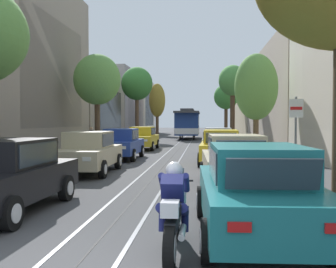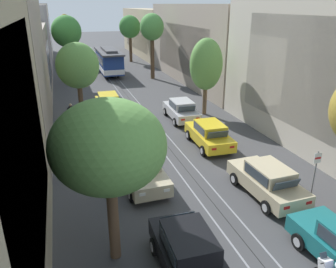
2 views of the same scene
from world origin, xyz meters
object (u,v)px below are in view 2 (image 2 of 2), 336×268
Objects in this scene: parked_car_silver_fourth_right at (181,110)px; street_tree_kerb_right_fourth at (130,27)px; street_tree_kerb_left_fourth at (66,31)px; parked_car_blue_mid_left at (123,132)px; street_sign_post at (315,172)px; parked_car_beige_second_left at (142,169)px; street_tree_kerb_left_second at (78,66)px; cable_car_trolley at (109,61)px; parked_car_black_near_left at (190,255)px; street_tree_kerb_left_near at (108,146)px; street_tree_kerb_left_mid at (66,32)px; fire_hydrant at (112,172)px; parked_car_yellow_fourth_left at (109,104)px; pedestrian_on_left_pavement at (71,113)px; street_tree_kerb_right_second at (206,65)px; parked_car_yellow_mid_right at (209,134)px; street_tree_kerb_right_mid at (152,28)px; parked_car_beige_second_right at (267,180)px.

street_tree_kerb_right_fourth reaches higher than parked_car_silver_fourth_right.
parked_car_silver_fourth_right is at bearing -76.43° from street_tree_kerb_left_fourth.
street_sign_post is at bearing -55.20° from parked_car_blue_mid_left.
street_tree_kerb_left_fourth is (-1.95, 38.62, 3.91)m from parked_car_beige_second_left.
cable_car_trolley is (4.82, 19.24, -2.83)m from street_tree_kerb_left_second.
street_tree_kerb_right_fourth reaches higher than parked_car_black_near_left.
street_tree_kerb_left_near reaches higher than street_sign_post.
street_tree_kerb_left_mid reaches higher than parked_car_silver_fourth_right.
street_tree_kerb_left_second is at bearing 95.71° from fire_hydrant.
cable_car_trolley is at bearing 81.17° from parked_car_yellow_fourth_left.
pedestrian_on_left_pavement is (-0.73, 1.19, -3.59)m from street_tree_kerb_left_second.
parked_car_blue_mid_left is 1.00× the size of parked_car_yellow_fourth_left.
cable_car_trolley is at bearing 97.22° from street_sign_post.
parked_car_yellow_mid_right is at bearing -111.06° from street_tree_kerb_right_second.
street_tree_kerb_right_mid is at bearing 69.37° from parked_car_blue_mid_left.
street_sign_post is (6.76, -4.12, 0.83)m from parked_car_beige_second_left.
parked_car_silver_fourth_right is 8.30m from street_tree_kerb_left_second.
street_tree_kerb_left_fourth is at bearing 174.54° from street_tree_kerb_right_fourth.
parked_car_beige_second_left is 0.72× the size of street_tree_kerb_right_second.
parked_car_blue_mid_left is at bearing -110.63° from street_tree_kerb_right_mid.
parked_car_yellow_mid_right is 0.73× the size of street_tree_kerb_right_second.
street_tree_kerb_left_fourth is 1.17× the size of street_tree_kerb_right_second.
street_tree_kerb_left_second is at bearing -126.39° from parked_car_yellow_fourth_left.
parked_car_yellow_mid_right is at bearing -90.91° from parked_car_silver_fourth_right.
street_tree_kerb_left_second is at bearing 141.88° from parked_car_yellow_mid_right.
street_tree_kerb_left_mid is at bearing 105.65° from parked_car_beige_second_right.
pedestrian_on_left_pavement is at bearing 121.68° from parked_car_blue_mid_left.
parked_car_yellow_mid_right is 1.00× the size of parked_car_silver_fourth_right.
street_tree_kerb_left_second reaches higher than parked_car_beige_second_left.
street_tree_kerb_left_second is at bearing 98.20° from parked_car_black_near_left.
street_tree_kerb_right_mid is 25.64m from fire_hydrant.
parked_car_yellow_fourth_left is at bearing 119.36° from parked_car_yellow_mid_right.
street_tree_kerb_left_second is 2.33× the size of street_sign_post.
pedestrian_on_left_pavement is (-8.15, 1.54, 0.11)m from parked_car_silver_fourth_right.
street_tree_kerb_left_fourth is (0.22, 29.48, 0.21)m from street_tree_kerb_left_second.
street_tree_kerb_left_second reaches higher than parked_car_beige_second_right.
street_tree_kerb_left_second is 0.86× the size of street_tree_kerb_left_fourth.
street_tree_kerb_left_second is 15.10m from street_tree_kerb_left_mid.
street_tree_kerb_left_fourth is at bearing 122.90° from street_tree_kerb_right_mid.
parked_car_blue_mid_left is at bearing 122.02° from parked_car_beige_second_right.
street_sign_post is at bearing -82.78° from cable_car_trolley.
parked_car_beige_second_left and parked_car_yellow_fourth_left have the same top height.
street_tree_kerb_left_second is at bearing 121.80° from parked_car_blue_mid_left.
pedestrian_on_left_pavement is (-2.97, 16.74, 0.11)m from parked_car_black_near_left.
pedestrian_on_left_pavement is (-8.20, 13.18, 0.11)m from parked_car_beige_second_right.
street_tree_kerb_right_second is at bearing -75.38° from cable_car_trolley.
parked_car_beige_second_right is 15.53m from pedestrian_on_left_pavement.
parked_car_beige_second_right is (5.30, -2.85, 0.00)m from parked_car_beige_second_left.
parked_car_silver_fourth_right is 13.02m from street_sign_post.
fire_hydrant is (-4.00, -27.50, -1.24)m from cable_car_trolley.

